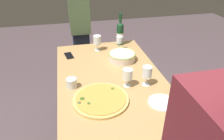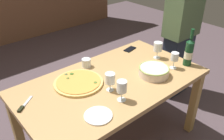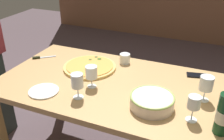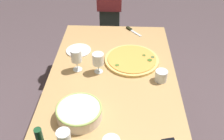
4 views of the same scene
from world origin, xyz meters
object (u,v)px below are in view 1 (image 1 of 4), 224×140
Objects in this scene: serving_bowl at (122,56)px; pizza at (101,99)px; side_plate at (162,102)px; person_guest_left at (80,28)px; wine_bottle at (120,33)px; wine_glass_far_left at (120,40)px; cell_phone at (69,56)px; dining_table at (112,89)px; wine_glass_near_pizza at (97,41)px; cup_amber at (72,83)px; wine_glass_far_right at (128,74)px; wine_glass_by_bottle at (147,73)px.

pizza is at bearing 151.50° from serving_bowl.
person_guest_left is at bearing 15.89° from side_plate.
wine_bottle reaches higher than wine_glass_far_left.
cell_phone is at bearing 34.29° from side_plate.
cell_phone is (0.54, 0.33, 0.10)m from dining_table.
wine_bottle is at bearing 1.59° from side_plate.
wine_glass_near_pizza is at bearing 2.15° from dining_table.
dining_table is at bearing -85.13° from cup_amber.
wine_glass_far_right is 1.06× the size of cell_phone.
wine_glass_near_pizza is at bearing 20.74° from wine_glass_by_bottle.
wine_glass_by_bottle is 0.84× the size of side_plate.
wine_glass_far_left is 0.94m from side_plate.
wine_bottle is 4.25× the size of cup_amber.
dining_table is 0.48m from side_plate.
dining_table is at bearing 43.69° from wine_glass_far_right.
side_plate is at bearing -171.06° from serving_bowl.
cup_amber is at bearing 77.73° from cell_phone.
dining_table is 0.65m from wine_glass_near_pizza.
wine_bottle is (0.96, -0.39, 0.12)m from pizza.
wine_glass_far_right is at bearing 170.45° from serving_bowl.
side_plate is (-0.94, -0.08, -0.11)m from wine_glass_far_left.
cell_phone is at bearing 67.91° from serving_bowl.
wine_glass_far_right is at bearing 3.75° from person_guest_left.
wine_glass_far_left is 1.85× the size of cup_amber.
wine_glass_far_right reaches higher than cell_phone.
pizza is 0.29m from cup_amber.
wine_glass_far_left reaches higher than wine_glass_far_right.
wine_glass_by_bottle is at bearing -176.21° from wine_glass_far_left.
wine_glass_far_left is (0.24, -0.03, 0.07)m from serving_bowl.
pizza is 0.44m from side_plate.
wine_glass_by_bottle is at bearing -96.86° from wine_glass_far_right.
wine_glass_by_bottle is at bearing -115.99° from dining_table.
wine_glass_far_right is 1.32m from person_guest_left.
cell_phone is at bearing 13.86° from pizza.
wine_glass_by_bottle is at bearing -99.26° from cup_amber.
cup_amber reaches higher than side_plate.
wine_glass_near_pizza reaches higher than wine_glass_far_left.
person_guest_left reaches higher than pizza.
serving_bowl is at bearing 8.94° from side_plate.
wine_glass_far_left is (0.81, -0.35, 0.10)m from pizza.
pizza is at bearing 107.23° from wine_glass_by_bottle.
wine_glass_by_bottle is 1.16× the size of cell_phone.
side_plate is 1.10m from cell_phone.
dining_table is 19.10× the size of cup_amber.
serving_bowl is 0.25m from wine_glass_far_left.
serving_bowl is 1.72× the size of wine_glass_far_left.
wine_glass_far_left is at bearing -20.30° from dining_table.
cup_amber is at bearing 137.60° from wine_glass_far_left.
cell_phone is 0.68m from person_guest_left.
wine_glass_far_left is at bearing 23.03° from person_guest_left.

